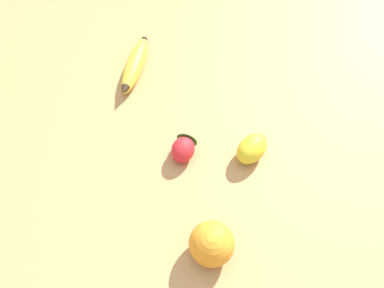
% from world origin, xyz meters
% --- Properties ---
extents(ground_plane, '(3.00, 3.00, 0.00)m').
position_xyz_m(ground_plane, '(0.00, 0.00, 0.00)').
color(ground_plane, tan).
extents(banana, '(0.09, 0.17, 0.04)m').
position_xyz_m(banana, '(-0.17, 0.11, 0.02)').
color(banana, gold).
rests_on(banana, ground_plane).
extents(orange, '(0.07, 0.07, 0.07)m').
position_xyz_m(orange, '(0.15, -0.16, 0.04)').
color(orange, orange).
rests_on(orange, ground_plane).
extents(strawberry, '(0.05, 0.06, 0.04)m').
position_xyz_m(strawberry, '(0.03, -0.02, 0.02)').
color(strawberry, red).
rests_on(strawberry, ground_plane).
extents(lemon, '(0.06, 0.08, 0.05)m').
position_xyz_m(lemon, '(0.14, 0.04, 0.02)').
color(lemon, yellow).
rests_on(lemon, ground_plane).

